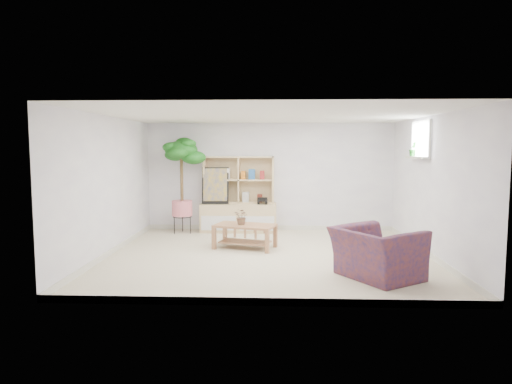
{
  "coord_description": "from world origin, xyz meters",
  "views": [
    {
      "loc": [
        0.1,
        -7.72,
        1.87
      ],
      "look_at": [
        -0.22,
        0.22,
        1.08
      ],
      "focal_mm": 32.0,
      "sensor_mm": 36.0,
      "label": 1
    }
  ],
  "objects_px": {
    "armchair": "(377,250)",
    "floor_tree": "(182,185)",
    "storage_unit": "(238,194)",
    "coffee_table": "(245,236)"
  },
  "relations": [
    {
      "from": "coffee_table",
      "to": "armchair",
      "type": "relative_size",
      "value": 0.98
    },
    {
      "from": "floor_tree",
      "to": "armchair",
      "type": "height_order",
      "value": "floor_tree"
    },
    {
      "from": "armchair",
      "to": "storage_unit",
      "type": "bearing_deg",
      "value": -0.71
    },
    {
      "from": "coffee_table",
      "to": "floor_tree",
      "type": "bearing_deg",
      "value": 151.62
    },
    {
      "from": "coffee_table",
      "to": "armchair",
      "type": "bearing_deg",
      "value": -26.31
    },
    {
      "from": "storage_unit",
      "to": "floor_tree",
      "type": "relative_size",
      "value": 0.8
    },
    {
      "from": "armchair",
      "to": "floor_tree",
      "type": "bearing_deg",
      "value": 13.14
    },
    {
      "from": "floor_tree",
      "to": "storage_unit",
      "type": "bearing_deg",
      "value": 10.85
    },
    {
      "from": "coffee_table",
      "to": "floor_tree",
      "type": "relative_size",
      "value": 0.52
    },
    {
      "from": "floor_tree",
      "to": "armchair",
      "type": "distance_m",
      "value": 4.81
    }
  ]
}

